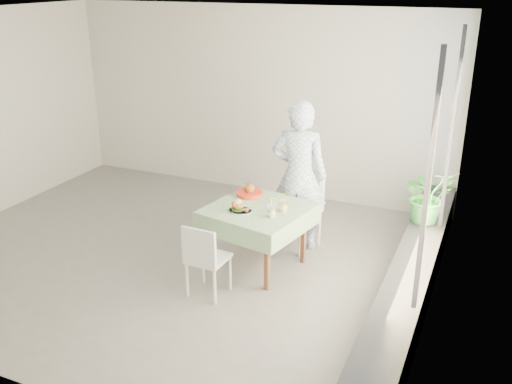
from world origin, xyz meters
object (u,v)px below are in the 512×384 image
at_px(chair_far, 298,224).
at_px(main_dish, 239,207).
at_px(juice_cup_orange, 283,206).
at_px(cafe_table, 258,230).
at_px(diner, 299,176).
at_px(potted_plant, 428,195).
at_px(chair_near, 208,272).

xyz_separation_m(chair_far, main_dish, (-0.40, -0.87, 0.49)).
bearing_deg(juice_cup_orange, cafe_table, -178.11).
distance_m(diner, potted_plant, 1.51).
relative_size(diner, main_dish, 6.80).
xyz_separation_m(chair_near, potted_plant, (1.97, 1.70, 0.57)).
xyz_separation_m(cafe_table, diner, (0.23, 0.71, 0.47)).
xyz_separation_m(cafe_table, chair_near, (-0.25, -0.77, -0.21)).
bearing_deg(chair_near, cafe_table, 72.30).
xyz_separation_m(chair_near, main_dish, (0.09, 0.59, 0.53)).
bearing_deg(juice_cup_orange, diner, 95.27).
relative_size(chair_near, potted_plant, 1.27).
bearing_deg(cafe_table, main_dish, -131.33).
height_order(cafe_table, diner, diner).
bearing_deg(juice_cup_orange, potted_plant, 32.83).
bearing_deg(potted_plant, cafe_table, -151.62).
bearing_deg(chair_near, diner, 72.08).
height_order(chair_near, diner, diner).
bearing_deg(chair_far, juice_cup_orange, -85.66).
xyz_separation_m(diner, main_dish, (-0.39, -0.88, -0.14)).
relative_size(chair_far, diner, 0.52).
bearing_deg(diner, chair_far, 117.52).
distance_m(chair_far, main_dish, 1.07).
bearing_deg(chair_far, potted_plant, 9.36).
distance_m(main_dish, juice_cup_orange, 0.49).
bearing_deg(chair_near, chair_far, 71.43).
xyz_separation_m(chair_far, juice_cup_orange, (0.05, -0.68, 0.50)).
xyz_separation_m(main_dish, potted_plant, (1.88, 1.11, 0.04)).
xyz_separation_m(chair_far, potted_plant, (1.48, 0.24, 0.53)).
bearing_deg(cafe_table, juice_cup_orange, 1.89).
distance_m(chair_far, chair_near, 1.54).
distance_m(chair_near, diner, 1.69).
height_order(cafe_table, chair_near, chair_near).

